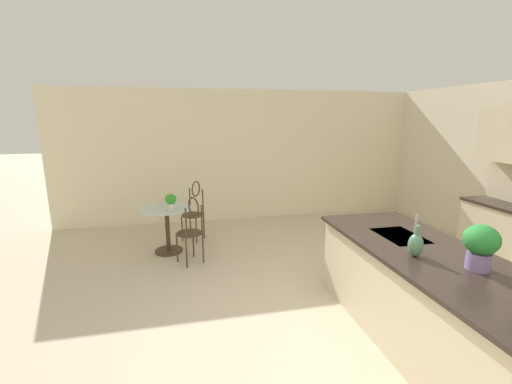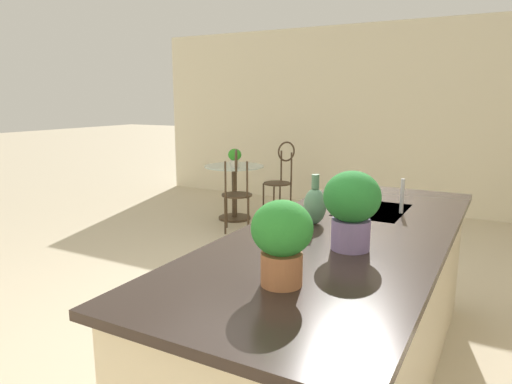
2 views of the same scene
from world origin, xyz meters
The scene contains 10 objects.
ground_plane centered at (0.00, 0.00, 0.00)m, with size 40.00×40.00×0.00m, color beige.
wall_left_window centered at (-4.26, 0.00, 1.35)m, with size 0.12×7.80×2.70m, color beige.
kitchen_island centered at (0.30, 0.85, 0.46)m, with size 2.80×1.06×0.92m.
bistro_table centered at (-2.62, -1.65, 0.45)m, with size 0.80×0.80×0.74m.
chair_near_window centered at (-2.08, -1.28, 0.57)m, with size 0.52×0.52×1.04m.
chair_by_island centered at (-3.14, -1.20, 0.57)m, with size 0.52×0.52×1.04m.
sink_faucet centered at (-0.25, 1.03, 1.03)m, with size 0.02×0.02×0.22m, color #B2B5BA.
potted_plant_on_table centered at (-2.50, -1.57, 0.88)m, with size 0.17×0.17×0.25m.
potted_plant_counter_near centered at (0.60, 0.96, 1.14)m, with size 0.27×0.27×0.38m.
vase_on_counter centered at (0.25, 0.64, 1.03)m, with size 0.13×0.13×0.29m.
Camera 1 is at (2.70, -1.36, 2.14)m, focal length 23.54 mm.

